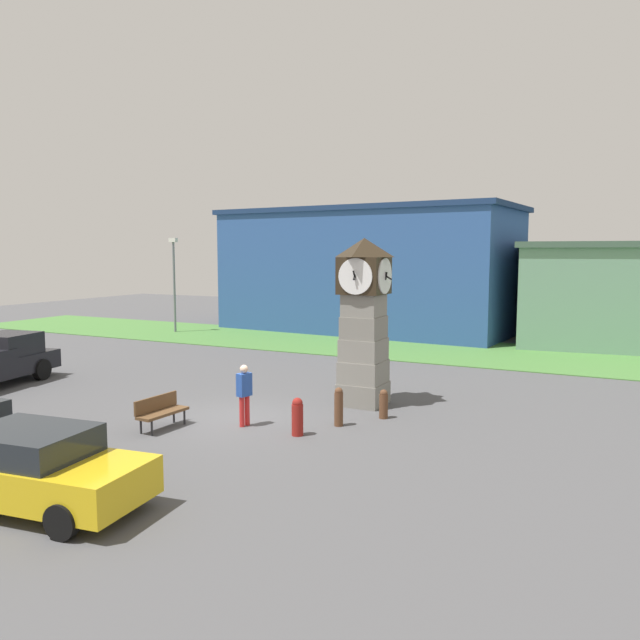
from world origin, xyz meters
TOP-DOWN VIEW (x-y plane):
  - ground_plane at (0.00, 0.00)m, footprint 82.44×82.44m
  - clock_tower at (2.62, 3.27)m, footprint 1.77×1.81m
  - bollard_near_tower at (3.81, 1.97)m, footprint 0.26×0.26m
  - bollard_mid_row at (2.96, 0.65)m, footprint 0.25×0.25m
  - bollard_far_row at (2.37, -0.68)m, footprint 0.31×0.31m
  - car_by_building at (0.24, -7.05)m, footprint 4.30×2.39m
  - bench at (-1.34, -1.80)m, footprint 0.61×1.62m
  - pedestrian_crossing_lot at (0.60, -0.54)m, footprint 0.33×0.45m
  - street_lamp_near_road at (-14.58, 14.84)m, footprint 0.50×0.24m
  - warehouse_blue_far at (-4.59, 21.35)m, footprint 18.57×9.73m
  - grass_verge_far at (-3.92, 15.11)m, footprint 49.46×7.78m

SIDE VIEW (x-z plane):
  - ground_plane at x=0.00m, z-range 0.00..0.00m
  - grass_verge_far at x=-3.92m, z-range 0.00..0.04m
  - bollard_near_tower at x=3.81m, z-range 0.01..0.87m
  - bollard_far_row at x=2.37m, z-range 0.01..1.03m
  - bench at x=-1.34m, z-range 0.07..0.97m
  - bollard_mid_row at x=2.96m, z-range 0.01..1.11m
  - car_by_building at x=0.24m, z-range 0.02..1.55m
  - pedestrian_crossing_lot at x=0.60m, z-range 0.13..1.87m
  - clock_tower at x=2.62m, z-range 0.08..5.39m
  - street_lamp_near_road at x=-14.58m, z-range 0.48..6.20m
  - warehouse_blue_far at x=-4.59m, z-range 0.01..7.53m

